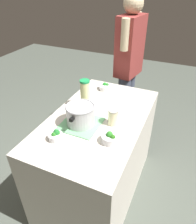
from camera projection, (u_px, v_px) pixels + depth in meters
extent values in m
plane|color=#4F564D|center=(98.00, 186.00, 2.22)|extent=(8.00, 8.00, 0.00)
cube|color=beige|center=(98.00, 156.00, 1.97)|extent=(1.27, 0.73, 0.88)
cube|color=#72BD81|center=(81.00, 124.00, 1.65)|extent=(0.30, 0.29, 0.01)
cylinder|color=#B7B7BC|center=(81.00, 115.00, 1.60)|extent=(0.21, 0.21, 0.15)
torus|color=#99999E|center=(80.00, 107.00, 1.56)|extent=(0.22, 0.22, 0.01)
cube|color=black|center=(72.00, 119.00, 1.49)|extent=(0.04, 0.02, 0.02)
cube|color=black|center=(88.00, 103.00, 1.68)|extent=(0.04, 0.02, 0.02)
cylinder|color=#EDECA0|center=(85.00, 95.00, 1.80)|extent=(0.08, 0.08, 0.24)
cylinder|color=#1A8A47|center=(85.00, 81.00, 1.73)|extent=(0.08, 0.08, 0.02)
ellipsoid|color=yellow|center=(86.00, 93.00, 1.80)|extent=(0.04, 0.04, 0.01)
cylinder|color=beige|center=(113.00, 118.00, 1.62)|extent=(0.08, 0.08, 0.12)
cylinder|color=#B2AD99|center=(113.00, 111.00, 1.58)|extent=(0.08, 0.08, 0.01)
cylinder|color=silver|center=(105.00, 87.00, 2.13)|extent=(0.12, 0.12, 0.04)
ellipsoid|color=#317E30|center=(107.00, 85.00, 2.13)|extent=(0.04, 0.04, 0.04)
ellipsoid|color=#1F7F21|center=(105.00, 85.00, 2.13)|extent=(0.04, 0.04, 0.05)
cylinder|color=silver|center=(56.00, 137.00, 1.49)|extent=(0.10, 0.10, 0.05)
ellipsoid|color=#1E6C28|center=(57.00, 133.00, 1.49)|extent=(0.05, 0.05, 0.06)
ellipsoid|color=#297223|center=(54.00, 135.00, 1.48)|extent=(0.04, 0.04, 0.04)
ellipsoid|color=#317919|center=(58.00, 134.00, 1.49)|extent=(0.04, 0.04, 0.04)
cylinder|color=silver|center=(110.00, 139.00, 1.47)|extent=(0.12, 0.12, 0.05)
ellipsoid|color=#2D7E27|center=(110.00, 135.00, 1.45)|extent=(0.05, 0.05, 0.06)
ellipsoid|color=#2B701C|center=(113.00, 137.00, 1.44)|extent=(0.04, 0.04, 0.04)
cylinder|color=#42495B|center=(122.00, 110.00, 2.63)|extent=(0.14, 0.14, 0.88)
cylinder|color=#42495B|center=(127.00, 103.00, 2.78)|extent=(0.14, 0.14, 0.88)
cube|color=maroon|center=(130.00, 47.00, 2.29)|extent=(0.37, 0.25, 0.64)
sphere|color=tan|center=(134.00, 3.00, 2.06)|extent=(0.20, 0.20, 0.20)
cylinder|color=tan|center=(125.00, 35.00, 2.03)|extent=(0.08, 0.08, 0.30)
cylinder|color=tan|center=(137.00, 26.00, 2.35)|extent=(0.08, 0.08, 0.30)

